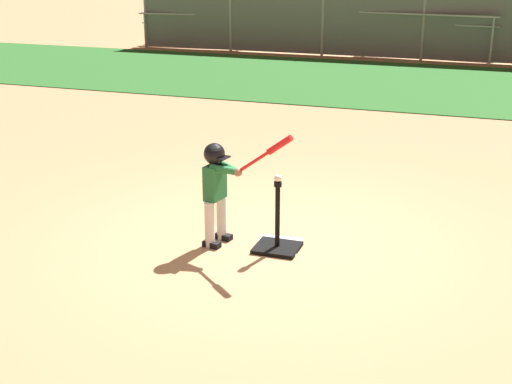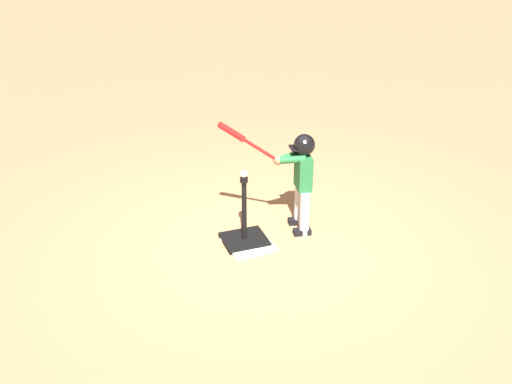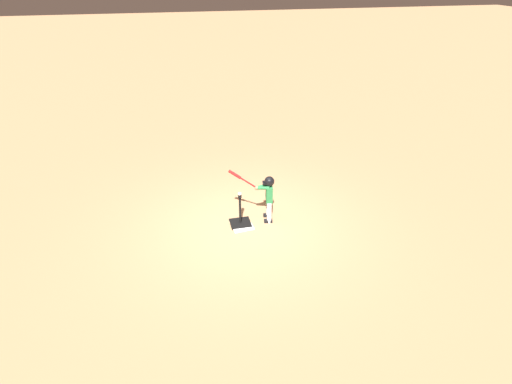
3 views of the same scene
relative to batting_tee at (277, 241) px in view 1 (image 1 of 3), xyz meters
name	(u,v)px [view 1 (image 1 of 3)]	position (x,y,z in m)	size (l,w,h in m)	color
ground_plane	(270,243)	(-0.12, 0.12, -0.10)	(90.00, 90.00, 0.00)	#AD7F56
grass_outfield_strip	(401,83)	(-0.12, 9.57, -0.09)	(56.00, 5.85, 0.02)	#286026
backstop_fence	(423,25)	(-0.12, 13.15, 0.81)	(16.32, 0.08, 1.73)	#9E9EA3
home_plate	(278,245)	(-0.02, 0.09, -0.09)	(0.44, 0.44, 0.02)	white
batting_tee	(277,241)	(0.00, 0.00, 0.00)	(0.44, 0.40, 0.72)	black
batter_child	(218,181)	(-0.61, -0.05, 0.58)	(0.96, 0.35, 1.25)	silver
baseball	(278,178)	(0.00, 0.00, 0.66)	(0.07, 0.07, 0.07)	white
bleachers_right_center	(201,29)	(-6.83, 14.02, 0.41)	(3.43, 2.14, 1.04)	#ADAFB7
bleachers_far_left	(435,33)	(0.09, 14.24, 0.51)	(3.85, 2.95, 1.25)	#ADAFB7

